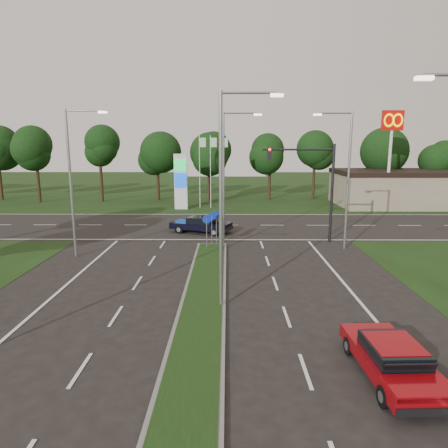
{
  "coord_description": "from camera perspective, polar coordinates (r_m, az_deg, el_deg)",
  "views": [
    {
      "loc": [
        1.07,
        -10.27,
        6.88
      ],
      "look_at": [
        0.87,
        13.45,
        2.2
      ],
      "focal_mm": 32.0,
      "sensor_mm": 36.0,
      "label": 1
    }
  ],
  "objects": [
    {
      "name": "streetlight_median_near",
      "position": [
        16.37,
        0.24,
        4.84
      ],
      "size": [
        2.53,
        0.22,
        9.0
      ],
      "color": "gray",
      "rests_on": "ground"
    },
    {
      "name": "cross_road",
      "position": [
        34.97,
        -1.27,
        -0.19
      ],
      "size": [
        160.0,
        12.0,
        0.02
      ],
      "primitive_type": "cube",
      "color": "black",
      "rests_on": "ground"
    },
    {
      "name": "navy_sedan",
      "position": [
        31.89,
        -3.28,
        -0.04
      ],
      "size": [
        5.07,
        3.42,
        1.29
      ],
      "rotation": [
        0.0,
        0.0,
        1.22
      ],
      "color": "black",
      "rests_on": "ground"
    },
    {
      "name": "median_signs",
      "position": [
        27.18,
        -1.77,
        0.2
      ],
      "size": [
        1.16,
        1.76,
        2.38
      ],
      "color": "gray",
      "rests_on": "ground"
    },
    {
      "name": "red_sedan",
      "position": [
        13.53,
        22.88,
        -17.28
      ],
      "size": [
        1.93,
        4.36,
        1.18
      ],
      "rotation": [
        0.0,
        0.0,
        0.04
      ],
      "color": "maroon",
      "rests_on": "ground"
    },
    {
      "name": "ground",
      "position": [
        12.4,
        -4.92,
        -22.57
      ],
      "size": [
        160.0,
        160.0,
        0.0
      ],
      "primitive_type": "plane",
      "color": "black",
      "rests_on": "ground"
    },
    {
      "name": "commercial_building",
      "position": [
        51.01,
        24.8,
        4.64
      ],
      "size": [
        16.0,
        9.0,
        4.0
      ],
      "primitive_type": "cube",
      "color": "gray",
      "rests_on": "ground"
    },
    {
      "name": "treeline_far",
      "position": [
        50.21,
        -0.62,
        11.1
      ],
      "size": [
        6.0,
        6.0,
        9.9
      ],
      "color": "black",
      "rests_on": "ground"
    },
    {
      "name": "streetlight_median_far",
      "position": [
        26.33,
        0.34,
        7.24
      ],
      "size": [
        2.53,
        0.22,
        9.0
      ],
      "color": "gray",
      "rests_on": "ground"
    },
    {
      "name": "median_kerb",
      "position": [
        15.85,
        -3.54,
        -14.35
      ],
      "size": [
        2.0,
        26.0,
        0.12
      ],
      "primitive_type": "cube",
      "color": "slate",
      "rests_on": "ground"
    },
    {
      "name": "streetlight_left_far",
      "position": [
        26.08,
        -20.71,
        6.48
      ],
      "size": [
        2.53,
        0.22,
        9.0
      ],
      "color": "gray",
      "rests_on": "ground"
    },
    {
      "name": "traffic_signal",
      "position": [
        29.0,
        12.75,
        6.48
      ],
      "size": [
        5.1,
        0.42,
        7.0
      ],
      "color": "black",
      "rests_on": "ground"
    },
    {
      "name": "verge_far",
      "position": [
        65.64,
        -0.45,
        5.14
      ],
      "size": [
        160.0,
        50.0,
        0.02
      ],
      "primitive_type": "cube",
      "color": "black",
      "rests_on": "ground"
    },
    {
      "name": "gas_pylon",
      "position": [
        43.74,
        -5.92,
        6.27
      ],
      "size": [
        5.8,
        1.26,
        8.0
      ],
      "color": "silver",
      "rests_on": "ground"
    },
    {
      "name": "streetlight_right_far",
      "position": [
        27.44,
        16.98,
        6.91
      ],
      "size": [
        2.53,
        0.22,
        9.0
      ],
      "rotation": [
        0.0,
        0.0,
        3.14
      ],
      "color": "gray",
      "rests_on": "ground"
    },
    {
      "name": "mcdonalds_sign",
      "position": [
        45.52,
        22.83,
        11.7
      ],
      "size": [
        2.2,
        0.47,
        10.4
      ],
      "color": "silver",
      "rests_on": "ground"
    }
  ]
}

